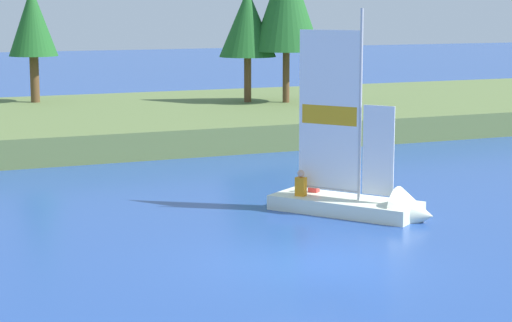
# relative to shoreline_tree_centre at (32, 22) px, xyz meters

# --- Properties ---
(ground_plane) EXTENTS (200.00, 200.00, 0.00)m
(ground_plane) POSITION_rel_shoreline_tree_centre_xyz_m (0.85, -27.58, -4.86)
(ground_plane) COLOR #234793
(shore_bank) EXTENTS (80.00, 15.70, 1.06)m
(shore_bank) POSITION_rel_shoreline_tree_centre_xyz_m (0.85, -4.77, -4.33)
(shore_bank) COLOR #5B703D
(shore_bank) RESTS_ON ground
(shoreline_tree_centre) EXTENTS (2.31, 2.31, 5.51)m
(shoreline_tree_centre) POSITION_rel_shoreline_tree_centre_xyz_m (0.00, 0.00, 0.00)
(shoreline_tree_centre) COLOR brown
(shoreline_tree_centre) RESTS_ON shore_bank
(shoreline_tree_midright) EXTENTS (2.73, 2.73, 5.39)m
(shoreline_tree_midright) POSITION_rel_shoreline_tree_centre_xyz_m (9.41, -3.94, -0.05)
(shoreline_tree_midright) COLOR brown
(shoreline_tree_midright) RESTS_ON shore_bank
(shoreline_tree_right) EXTENTS (3.29, 3.29, 7.18)m
(shoreline_tree_right) POSITION_rel_shoreline_tree_centre_xyz_m (11.03, -4.83, 1.00)
(shoreline_tree_right) COLOR brown
(shoreline_tree_right) RESTS_ON shore_bank
(sailboat) EXTENTS (3.85, 4.65, 6.10)m
(sailboat) POSITION_rel_shoreline_tree_centre_xyz_m (4.60, -23.93, -4.47)
(sailboat) COLOR silver
(sailboat) RESTS_ON ground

